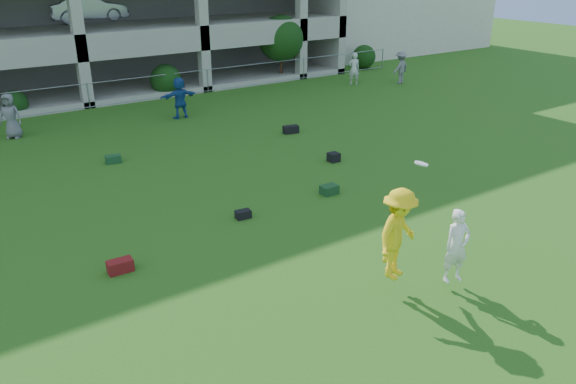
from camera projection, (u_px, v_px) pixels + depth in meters
ground at (364, 307)px, 11.17m from camera, size 100.00×100.00×0.00m
bystander_c at (10, 116)px, 21.26m from camera, size 1.00×0.94×1.71m
bystander_d at (180, 98)px, 23.91m from camera, size 1.63×0.52×1.75m
bystander_e at (354, 69)px, 30.21m from camera, size 0.73×0.62×1.70m
bystander_f at (400, 67)px, 30.48m from camera, size 1.22×0.85×1.73m
bag_red_a at (120, 266)px, 12.38m from camera, size 0.56×0.32×0.28m
bag_black_b at (243, 214)px, 14.93m from camera, size 0.42×0.29×0.22m
bag_green_c at (329, 190)px, 16.46m from camera, size 0.50×0.35×0.26m
crate_d at (334, 157)px, 19.05m from camera, size 0.35×0.35×0.30m
bag_black_e at (291, 129)px, 22.09m from camera, size 0.65×0.42×0.30m
bag_green_g at (113, 159)px, 18.94m from camera, size 0.54×0.38×0.25m
frisbee_contest at (409, 236)px, 11.26m from camera, size 2.17×1.37×2.65m
fence at (88, 95)px, 25.47m from camera, size 36.06×0.06×1.20m
shrub_row at (175, 63)px, 28.01m from camera, size 34.38×2.52×3.50m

